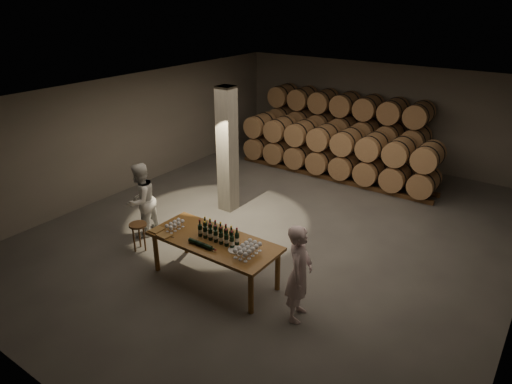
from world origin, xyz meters
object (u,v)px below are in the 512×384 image
Objects in this scene: stool at (138,229)px; person_woman at (141,200)px; tasting_table at (214,244)px; plate at (236,250)px; notebook_near at (164,235)px; bottle_cluster at (218,234)px; person_man at (299,273)px.

person_woman reaches higher than stool.
plate reaches higher than tasting_table.
notebook_near is (-0.87, -0.45, 0.12)m from tasting_table.
person_woman reaches higher than tasting_table.
bottle_cluster reaches higher than tasting_table.
notebook_near reaches higher than stool.
person_man is 1.01× the size of person_woman.
person_man is (2.77, 0.42, -0.02)m from notebook_near.
stool is at bearing 76.15° from person_man.
notebook_near is 1.90m from person_woman.
person_woman is (-3.13, 0.52, -0.03)m from plate.
notebook_near is 1.32m from stool.
notebook_near is at bearing 83.91° from person_man.
bottle_cluster is 2.98× the size of plate.
notebook_near is at bearing -16.67° from stool.
bottle_cluster is 1.82m from person_man.
person_man is at bearing -2.20° from bottle_cluster.
bottle_cluster is (0.08, 0.04, 0.23)m from tasting_table.
person_man reaches higher than notebook_near.
person_man is 4.47m from person_woman.
bottle_cluster is at bearing 73.15° from person_man.
notebook_near is at bearing -152.77° from tasting_table.
stool is (-1.21, 0.36, -0.39)m from notebook_near.
tasting_table is 2.10m from stool.
bottle_cluster is 1.08m from notebook_near.
plate is 2.70m from stool.
person_man reaches higher than plate.
stool is at bearing -177.59° from tasting_table.
plate is (0.58, -0.07, 0.11)m from tasting_table.
person_man is (1.82, -0.07, -0.13)m from bottle_cluster.
bottle_cluster is at bearing 71.94° from person_woman.
person_man is at bearing 1.68° from plate.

